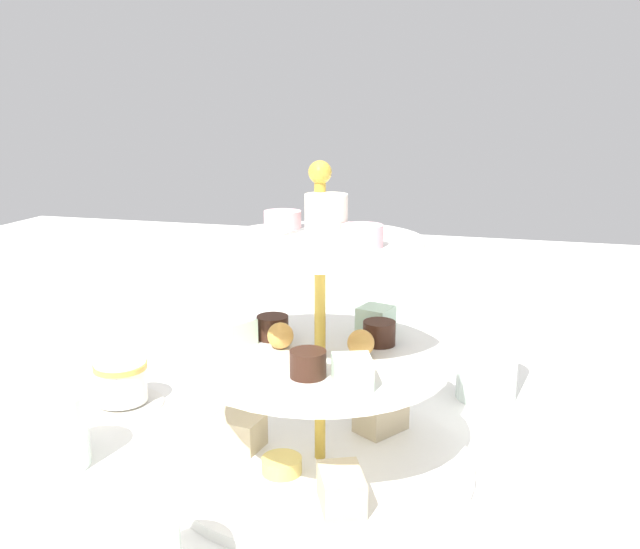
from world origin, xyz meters
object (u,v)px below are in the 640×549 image
Objects in this scene: water_glass_tall_right at (488,349)px; butter_knife_right at (271,355)px; tiered_serving_stand at (320,380)px; water_glass_short_left at (53,431)px; teacup_with_saucer at (122,385)px.

water_glass_tall_right reaches higher than butter_knife_right.
butter_knife_right is at bearing -101.85° from water_glass_tall_right.
butter_knife_right is at bearing -151.89° from tiered_serving_stand.
water_glass_short_left is at bearing 49.16° from butter_knife_right.
water_glass_tall_right is at bearing 125.10° from water_glass_short_left.
teacup_with_saucer reaches higher than butter_knife_right.
water_glass_short_left is 0.42× the size of butter_knife_right.
teacup_with_saucer is (-0.14, -0.01, -0.01)m from water_glass_short_left.
teacup_with_saucer is 0.22m from butter_knife_right.
water_glass_tall_right is (-0.20, 0.14, -0.03)m from tiered_serving_stand.
tiered_serving_stand reaches higher than water_glass_tall_right.
water_glass_tall_right is 0.69× the size of butter_knife_right.
tiered_serving_stand is at bearing -34.77° from water_glass_tall_right.
tiered_serving_stand is at bearing 73.88° from teacup_with_saucer.
water_glass_short_left is (0.27, -0.38, -0.02)m from water_glass_tall_right.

